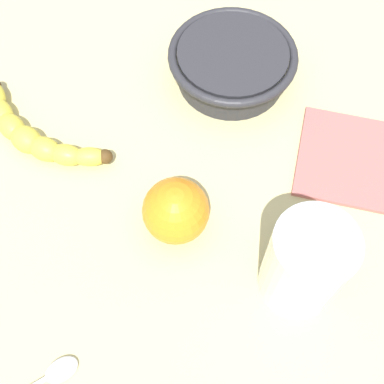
{
  "coord_description": "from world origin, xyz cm",
  "views": [
    {
      "loc": [
        6.27,
        27.16,
        58.59
      ],
      "look_at": [
        -1.45,
        -0.19,
        5.0
      ],
      "focal_mm": 47.04,
      "sensor_mm": 36.0,
      "label": 1
    }
  ],
  "objects_px": {
    "banana": "(33,134)",
    "smoothie_glass": "(305,264)",
    "teaspoon": "(56,373)",
    "ceramic_bowl": "(232,63)",
    "orange_fruit": "(176,211)"
  },
  "relations": [
    {
      "from": "banana",
      "to": "smoothie_glass",
      "type": "relative_size",
      "value": 1.43
    },
    {
      "from": "smoothie_glass",
      "to": "teaspoon",
      "type": "relative_size",
      "value": 1.1
    },
    {
      "from": "banana",
      "to": "ceramic_bowl",
      "type": "relative_size",
      "value": 1.0
    },
    {
      "from": "orange_fruit",
      "to": "teaspoon",
      "type": "distance_m",
      "value": 0.21
    },
    {
      "from": "smoothie_glass",
      "to": "teaspoon",
      "type": "bearing_deg",
      "value": 5.12
    },
    {
      "from": "orange_fruit",
      "to": "banana",
      "type": "bearing_deg",
      "value": -48.61
    },
    {
      "from": "teaspoon",
      "to": "banana",
      "type": "bearing_deg",
      "value": 71.52
    },
    {
      "from": "banana",
      "to": "teaspoon",
      "type": "height_order",
      "value": "banana"
    },
    {
      "from": "orange_fruit",
      "to": "ceramic_bowl",
      "type": "bearing_deg",
      "value": -123.52
    },
    {
      "from": "ceramic_bowl",
      "to": "orange_fruit",
      "type": "distance_m",
      "value": 0.24
    },
    {
      "from": "banana",
      "to": "ceramic_bowl",
      "type": "height_order",
      "value": "ceramic_bowl"
    },
    {
      "from": "smoothie_glass",
      "to": "teaspoon",
      "type": "xyz_separation_m",
      "value": [
        0.28,
        0.02,
        -0.06
      ]
    },
    {
      "from": "smoothie_glass",
      "to": "orange_fruit",
      "type": "bearing_deg",
      "value": -43.74
    },
    {
      "from": "ceramic_bowl",
      "to": "teaspoon",
      "type": "height_order",
      "value": "ceramic_bowl"
    },
    {
      "from": "ceramic_bowl",
      "to": "teaspoon",
      "type": "distance_m",
      "value": 0.45
    }
  ]
}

